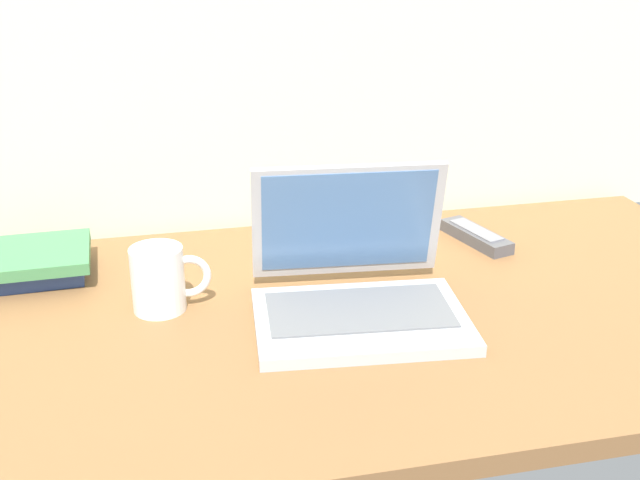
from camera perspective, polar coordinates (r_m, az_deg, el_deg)
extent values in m
cube|color=brown|center=(1.23, -2.24, -5.99)|extent=(1.60, 0.76, 0.03)
cube|color=#B2B5BA|center=(1.20, 2.89, -5.69)|extent=(0.33, 0.25, 0.02)
cube|color=slate|center=(1.20, 2.78, -4.92)|extent=(0.28, 0.17, 0.00)
cube|color=#B2B5BA|center=(1.27, 1.94, 1.36)|extent=(0.30, 0.09, 0.20)
cube|color=#4C72A5|center=(1.27, 1.98, 1.33)|extent=(0.27, 0.07, 0.17)
cylinder|color=white|center=(1.25, -11.32, -2.71)|extent=(0.08, 0.08, 0.10)
torus|color=white|center=(1.25, -9.21, -2.53)|extent=(0.07, 0.01, 0.07)
cylinder|color=brown|center=(1.23, -11.47, -0.84)|extent=(0.07, 0.07, 0.00)
cube|color=#4C4C51|center=(1.51, 10.90, 0.26)|extent=(0.09, 0.17, 0.02)
cube|color=slate|center=(1.51, 10.94, 0.70)|extent=(0.06, 0.12, 0.00)
cube|color=#334C99|center=(1.43, -19.79, -2.00)|extent=(0.18, 0.12, 0.03)
cube|color=#3F7F4C|center=(1.42, -19.92, -1.08)|extent=(0.21, 0.16, 0.02)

